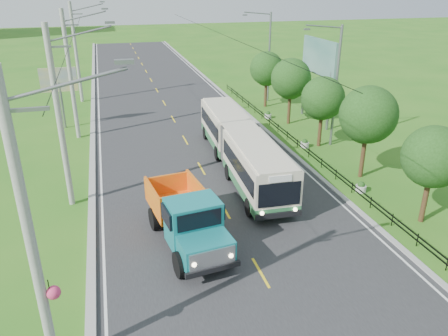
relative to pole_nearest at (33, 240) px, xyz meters
name	(u,v)px	position (x,y,z in m)	size (l,w,h in m)	color
ground	(261,273)	(8.24, 3.00, -4.94)	(240.00, 240.00, 0.00)	#296A19
road	(181,132)	(8.24, 23.00, -4.93)	(14.00, 120.00, 0.02)	#28282B
curb_left	(93,139)	(1.04, 23.00, -4.86)	(0.40, 120.00, 0.15)	#9E9E99
curb_right	(261,125)	(15.39, 23.00, -4.89)	(0.30, 120.00, 0.10)	#9E9E99
edge_line_left	(100,139)	(1.59, 23.00, -4.91)	(0.12, 120.00, 0.00)	silver
edge_line_right	(255,126)	(14.89, 23.00, -4.91)	(0.12, 120.00, 0.00)	silver
centre_dash	(261,272)	(8.24, 3.00, -4.91)	(0.12, 2.20, 0.00)	yellow
railing_right	(297,144)	(16.24, 17.00, -4.64)	(0.04, 40.00, 0.60)	black
pole_nearest	(33,240)	(0.00, 0.00, 0.00)	(3.51, 0.44, 10.00)	gray
pole_near	(60,119)	(-0.02, 12.00, 0.16)	(3.51, 0.32, 10.00)	gray
pole_mid	(71,75)	(-0.02, 24.00, 0.16)	(3.51, 0.32, 10.00)	gray
pole_far	(76,53)	(-0.02, 36.00, 0.16)	(3.51, 0.32, 10.00)	gray
tree_second	(432,159)	(18.10, 5.14, -1.42)	(3.18, 3.26, 5.30)	#382314
tree_third	(368,117)	(18.10, 11.14, -0.95)	(3.60, 3.62, 6.00)	#382314
tree_fourth	(322,100)	(18.10, 17.14, -1.35)	(3.24, 3.31, 5.40)	#382314
tree_fifth	(291,80)	(18.10, 23.14, -1.08)	(3.48, 3.52, 5.80)	#382314
tree_back	(267,70)	(18.10, 29.14, -1.28)	(3.30, 3.36, 5.50)	#382314
streetlight_mid	(335,83)	(18.88, 17.00, -0.03)	(3.02, 0.20, 9.07)	slate
streetlight_far	(268,54)	(18.88, 31.00, -0.03)	(3.02, 0.20, 9.07)	slate
planter_near	(361,187)	(16.84, 9.00, -4.65)	(0.64, 0.64, 0.67)	silver
planter_mid	(305,144)	(16.84, 17.00, -4.65)	(0.64, 0.64, 0.67)	silver
planter_far	(268,115)	(16.84, 25.00, -4.65)	(0.64, 0.64, 0.67)	silver
billboard_left	(59,84)	(-1.26, 27.00, -1.07)	(3.00, 0.20, 5.20)	slate
billboard_right	(319,62)	(20.54, 23.00, 0.41)	(0.24, 6.00, 7.30)	slate
bus	(240,144)	(10.77, 14.24, -3.13)	(3.18, 15.66, 3.01)	#2C6E3D
dump_truck	(187,215)	(5.60, 6.15, -3.36)	(3.36, 6.90, 2.79)	#157C81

